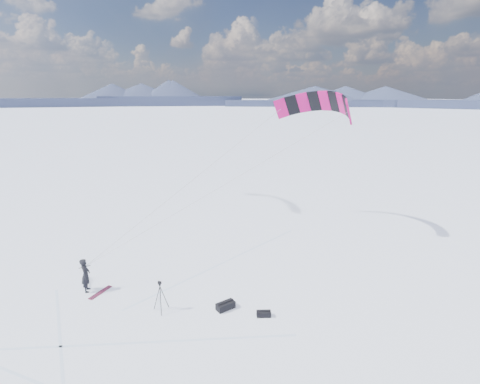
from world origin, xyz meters
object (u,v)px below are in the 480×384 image
snowkiter (88,291)px  gear_bag_a (226,306)px  snowboard (100,292)px  gear_bag_b (264,314)px  tripod (160,292)px

snowkiter → gear_bag_a: size_ratio=1.96×
snowboard → gear_bag_b: bearing=-79.3°
tripod → gear_bag_a: size_ratio=1.65×
gear_bag_b → gear_bag_a: bearing=160.1°
snowboard → gear_bag_a: (4.82, -4.27, 0.15)m
tripod → gear_bag_b: tripod is taller
tripod → gear_bag_a: 3.03m
tripod → gear_bag_b: 4.74m
snowboard → gear_bag_a: bearing=-78.1°
snowkiter → gear_bag_a: snowkiter is taller
snowboard → gear_bag_b: (6.05, -5.60, 0.11)m
snowkiter → tripod: (2.74, -3.45, 0.95)m
snowkiter → snowboard: size_ratio=1.30×
tripod → gear_bag_a: tripod is taller
snowkiter → gear_bag_a: (5.35, -4.78, 0.17)m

